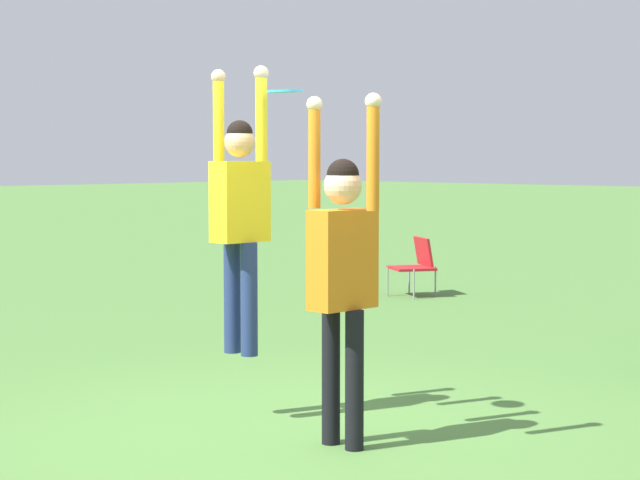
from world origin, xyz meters
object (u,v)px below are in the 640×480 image
at_px(person_defending, 343,260).
at_px(person_jumping, 240,205).
at_px(frisbee, 285,91).
at_px(camping_chair_0, 416,262).

bearing_deg(person_defending, person_jumping, -90.00).
relative_size(person_jumping, person_defending, 0.89).
bearing_deg(frisbee, person_jumping, -179.53).
bearing_deg(person_jumping, person_defending, -90.00).
distance_m(frisbee, camping_chair_0, 7.63).
relative_size(person_defending, camping_chair_0, 2.82).
height_order(person_jumping, person_defending, person_jumping).
height_order(person_defending, camping_chair_0, person_defending).
relative_size(person_defending, frisbee, 9.39).
height_order(person_defending, frisbee, frisbee).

